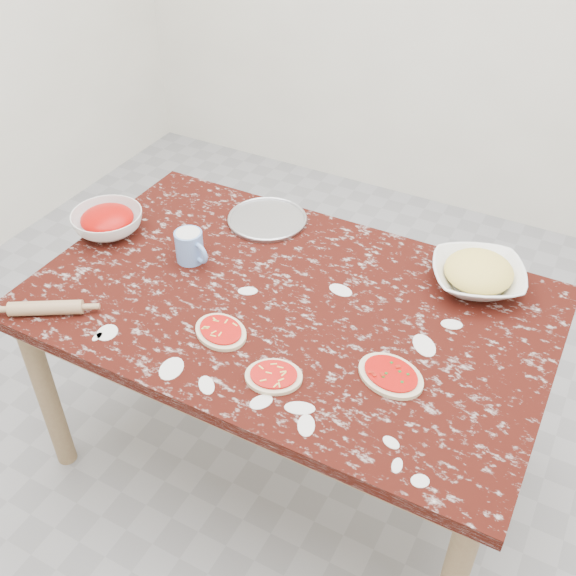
# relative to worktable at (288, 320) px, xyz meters

# --- Properties ---
(ground) EXTENTS (4.00, 4.00, 0.00)m
(ground) POSITION_rel_worktable_xyz_m (0.00, 0.00, -0.67)
(ground) COLOR gray
(worktable) EXTENTS (1.60, 1.00, 0.75)m
(worktable) POSITION_rel_worktable_xyz_m (0.00, 0.00, 0.00)
(worktable) COLOR black
(worktable) RESTS_ON ground
(pizza_tray) EXTENTS (0.29, 0.29, 0.01)m
(pizza_tray) POSITION_rel_worktable_xyz_m (-0.28, 0.36, 0.09)
(pizza_tray) COLOR #B2B2B7
(pizza_tray) RESTS_ON worktable
(sauce_bowl) EXTENTS (0.26, 0.26, 0.08)m
(sauce_bowl) POSITION_rel_worktable_xyz_m (-0.74, 0.04, 0.12)
(sauce_bowl) COLOR white
(sauce_bowl) RESTS_ON worktable
(cheese_bowl) EXTENTS (0.38, 0.38, 0.07)m
(cheese_bowl) POSITION_rel_worktable_xyz_m (0.50, 0.35, 0.12)
(cheese_bowl) COLOR white
(cheese_bowl) RESTS_ON worktable
(flour_mug) EXTENTS (0.14, 0.09, 0.11)m
(flour_mug) POSITION_rel_worktable_xyz_m (-0.39, 0.03, 0.14)
(flour_mug) COLOR #6F96DA
(flour_mug) RESTS_ON worktable
(pizza_left) EXTENTS (0.21, 0.19, 0.02)m
(pizza_left) POSITION_rel_worktable_xyz_m (-0.10, -0.23, 0.09)
(pizza_left) COLOR beige
(pizza_left) RESTS_ON worktable
(pizza_mid) EXTENTS (0.19, 0.18, 0.02)m
(pizza_mid) POSITION_rel_worktable_xyz_m (0.12, -0.31, 0.09)
(pizza_mid) COLOR beige
(pizza_mid) RESTS_ON worktable
(pizza_right) EXTENTS (0.23, 0.20, 0.02)m
(pizza_right) POSITION_rel_worktable_xyz_m (0.40, -0.16, 0.09)
(pizza_right) COLOR beige
(pizza_right) RESTS_ON worktable
(rolling_pin) EXTENTS (0.21, 0.15, 0.04)m
(rolling_pin) POSITION_rel_worktable_xyz_m (-0.62, -0.40, 0.11)
(rolling_pin) COLOR tan
(rolling_pin) RESTS_ON worktable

